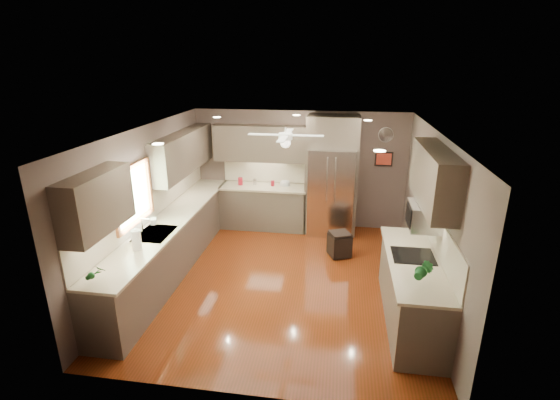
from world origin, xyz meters
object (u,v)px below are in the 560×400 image
(bowl, at_px, (285,185))
(stool, at_px, (339,244))
(canister_b, at_px, (255,182))
(potted_plant_left, at_px, (96,273))
(microwave, at_px, (424,216))
(canister_d, at_px, (273,183))
(potted_plant_right, at_px, (424,271))
(soap_bottle, at_px, (154,221))
(paper_towel, at_px, (137,240))
(canister_a, at_px, (240,181))
(refrigerator, at_px, (331,178))

(bowl, height_order, stool, bowl)
(canister_b, height_order, stool, canister_b)
(potted_plant_left, height_order, microwave, microwave)
(canister_d, bearing_deg, potted_plant_right, -56.32)
(soap_bottle, bearing_deg, bowl, 54.19)
(canister_d, xyz_separation_m, microwave, (2.56, -2.77, 0.48))
(canister_d, distance_m, paper_towel, 3.57)
(soap_bottle, distance_m, bowl, 3.05)
(potted_plant_right, bearing_deg, bowl, 120.64)
(paper_towel, bearing_deg, stool, 36.31)
(potted_plant_left, height_order, stool, potted_plant_left)
(stool, relative_size, paper_towel, 1.46)
(canister_d, xyz_separation_m, bowl, (0.26, 0.01, -0.03))
(potted_plant_right, xyz_separation_m, stool, (-0.98, 2.46, -0.87))
(canister_a, relative_size, canister_b, 1.28)
(canister_d, distance_m, refrigerator, 1.25)
(canister_a, height_order, canister_b, canister_a)
(canister_d, bearing_deg, canister_b, 176.58)
(potted_plant_right, distance_m, stool, 2.79)
(microwave, xyz_separation_m, stool, (-1.10, 1.58, -1.24))
(bowl, bearing_deg, soap_bottle, -125.81)
(bowl, bearing_deg, potted_plant_left, -111.68)
(canister_d, relative_size, stool, 0.24)
(canister_d, bearing_deg, bowl, 3.27)
(canister_d, height_order, soap_bottle, soap_bottle)
(potted_plant_right, relative_size, refrigerator, 0.14)
(soap_bottle, xyz_separation_m, bowl, (1.78, 2.47, -0.07))
(canister_a, distance_m, potted_plant_left, 4.27)
(canister_a, distance_m, microwave, 4.29)
(microwave, distance_m, stool, 2.29)
(potted_plant_right, bearing_deg, canister_b, 127.57)
(potted_plant_left, xyz_separation_m, potted_plant_right, (3.86, 0.57, 0.03))
(canister_a, relative_size, refrigerator, 0.07)
(microwave, distance_m, paper_towel, 4.01)
(canister_b, distance_m, bowl, 0.66)
(potted_plant_left, distance_m, stool, 4.27)
(stool, xyz_separation_m, paper_towel, (-2.85, -2.09, 0.84))
(canister_a, xyz_separation_m, canister_d, (0.70, 0.02, -0.02))
(canister_a, distance_m, bowl, 0.96)
(potted_plant_left, distance_m, microwave, 4.26)
(microwave, relative_size, stool, 1.15)
(canister_b, bearing_deg, paper_towel, -106.74)
(soap_bottle, height_order, potted_plant_left, potted_plant_left)
(canister_b, relative_size, soap_bottle, 0.64)
(bowl, height_order, paper_towel, paper_towel)
(potted_plant_left, bearing_deg, paper_towel, 87.94)
(refrigerator, distance_m, stool, 1.49)
(potted_plant_right, bearing_deg, stool, 111.69)
(canister_a, relative_size, bowl, 0.75)
(potted_plant_right, bearing_deg, potted_plant_left, -171.66)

